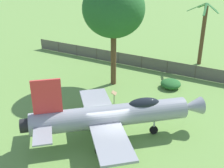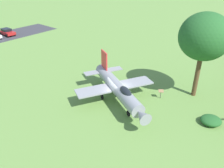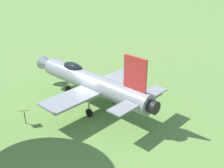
{
  "view_description": "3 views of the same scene",
  "coord_description": "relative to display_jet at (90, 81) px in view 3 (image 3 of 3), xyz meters",
  "views": [
    {
      "loc": [
        -4.37,
        15.38,
        11.26
      ],
      "look_at": [
        0.94,
        -3.73,
        2.5
      ],
      "focal_mm": 44.28,
      "sensor_mm": 36.0,
      "label": 1
    },
    {
      "loc": [
        -22.85,
        -1.77,
        14.66
      ],
      "look_at": [
        1.01,
        0.66,
        1.71
      ],
      "focal_mm": 36.67,
      "sensor_mm": 36.0,
      "label": 2
    },
    {
      "loc": [
        18.41,
        -4.72,
        10.35
      ],
      "look_at": [
        1.14,
        1.14,
        2.09
      ],
      "focal_mm": 43.86,
      "sensor_mm": 36.0,
      "label": 3
    }
  ],
  "objects": [
    {
      "name": "display_jet",
      "position": [
        0.0,
        0.0,
        0.0
      ],
      "size": [
        11.74,
        9.16,
        4.87
      ],
      "rotation": [
        0.0,
        0.0,
        3.64
      ],
      "color": "gray",
      "rests_on": "ground_plane"
    },
    {
      "name": "info_plaque",
      "position": [
        1.46,
        -5.04,
        -1.06
      ],
      "size": [
        0.42,
        0.62,
        1.14
      ],
      "color": "#333333",
      "rests_on": "ground_plane"
    },
    {
      "name": "ground_plane",
      "position": [
        0.3,
        0.16,
        -1.92
      ],
      "size": [
        200.0,
        200.0,
        0.0
      ],
      "primitive_type": "plane",
      "color": "#668E42"
    }
  ]
}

